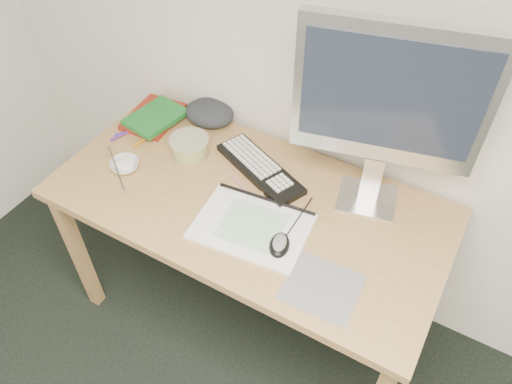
{
  "coord_description": "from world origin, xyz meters",
  "views": [
    {
      "loc": [
        0.28,
        0.4,
        2.03
      ],
      "look_at": [
        -0.3,
        1.41,
        0.83
      ],
      "focal_mm": 35.0,
      "sensor_mm": 36.0,
      "label": 1
    }
  ],
  "objects_px": {
    "desk": "(248,215)",
    "keyboard": "(260,169)",
    "sketchpad": "(252,226)",
    "monitor": "(389,102)",
    "rice_bowl": "(125,165)"
  },
  "relations": [
    {
      "from": "monitor",
      "to": "desk",
      "type": "bearing_deg",
      "value": -163.05
    },
    {
      "from": "monitor",
      "to": "sketchpad",
      "type": "bearing_deg",
      "value": -145.51
    },
    {
      "from": "desk",
      "to": "keyboard",
      "type": "xyz_separation_m",
      "value": [
        -0.03,
        0.15,
        0.09
      ]
    },
    {
      "from": "keyboard",
      "to": "sketchpad",
      "type": "bearing_deg",
      "value": -42.68
    },
    {
      "from": "rice_bowl",
      "to": "sketchpad",
      "type": "bearing_deg",
      "value": -1.35
    },
    {
      "from": "desk",
      "to": "keyboard",
      "type": "bearing_deg",
      "value": 103.0
    },
    {
      "from": "rice_bowl",
      "to": "monitor",
      "type": "bearing_deg",
      "value": 19.69
    },
    {
      "from": "desk",
      "to": "monitor",
      "type": "xyz_separation_m",
      "value": [
        0.36,
        0.21,
        0.5
      ]
    },
    {
      "from": "sketchpad",
      "to": "rice_bowl",
      "type": "xyz_separation_m",
      "value": [
        -0.56,
        0.01,
        0.01
      ]
    },
    {
      "from": "keyboard",
      "to": "monitor",
      "type": "relative_size",
      "value": 0.59
    },
    {
      "from": "sketchpad",
      "to": "keyboard",
      "type": "height_order",
      "value": "keyboard"
    },
    {
      "from": "sketchpad",
      "to": "desk",
      "type": "bearing_deg",
      "value": 120.45
    },
    {
      "from": "sketchpad",
      "to": "keyboard",
      "type": "xyz_separation_m",
      "value": [
        -0.11,
        0.25,
        0.01
      ]
    },
    {
      "from": "sketchpad",
      "to": "monitor",
      "type": "bearing_deg",
      "value": 41.61
    },
    {
      "from": "keyboard",
      "to": "desk",
      "type": "bearing_deg",
      "value": -53.43
    }
  ]
}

